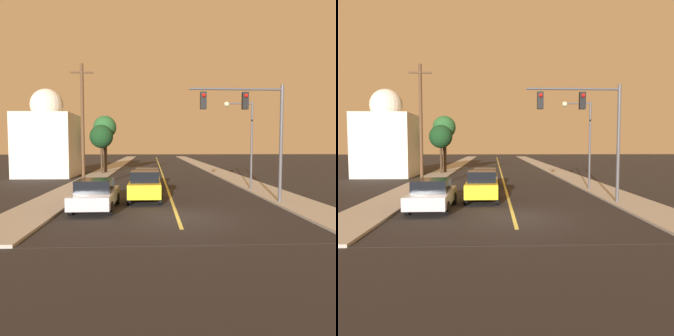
# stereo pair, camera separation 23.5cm
# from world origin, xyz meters

# --- Properties ---
(ground_plane) EXTENTS (200.00, 200.00, 0.00)m
(ground_plane) POSITION_xyz_m (0.00, 0.00, 0.00)
(ground_plane) COLOR black
(road_surface) EXTENTS (10.93, 80.00, 0.01)m
(road_surface) POSITION_xyz_m (0.00, 36.00, 0.01)
(road_surface) COLOR black
(road_surface) RESTS_ON ground
(sidewalk_left) EXTENTS (2.50, 80.00, 0.12)m
(sidewalk_left) POSITION_xyz_m (-6.72, 36.00, 0.06)
(sidewalk_left) COLOR #9E998E
(sidewalk_left) RESTS_ON ground
(sidewalk_right) EXTENTS (2.50, 80.00, 0.12)m
(sidewalk_right) POSITION_xyz_m (6.72, 36.00, 0.06)
(sidewalk_right) COLOR #9E998E
(sidewalk_right) RESTS_ON ground
(car_near_lane_front) EXTENTS (1.91, 3.82, 1.74)m
(car_near_lane_front) POSITION_xyz_m (-1.53, 4.45, 0.88)
(car_near_lane_front) COLOR gold
(car_near_lane_front) RESTS_ON ground
(car_near_lane_second) EXTENTS (2.04, 4.55, 1.42)m
(car_near_lane_second) POSITION_xyz_m (-1.53, 10.96, 0.75)
(car_near_lane_second) COLOR #474C51
(car_near_lane_second) RESTS_ON ground
(car_outer_lane_front) EXTENTS (2.03, 4.49, 1.52)m
(car_outer_lane_front) POSITION_xyz_m (-3.94, 2.13, 0.77)
(car_outer_lane_front) COLOR #A5A8B2
(car_outer_lane_front) RESTS_ON ground
(traffic_signal_mast) EXTENTS (5.10, 0.42, 6.31)m
(traffic_signal_mast) POSITION_xyz_m (4.25, 3.27, 4.65)
(traffic_signal_mast) COLOR #47474C
(traffic_signal_mast) RESTS_ON ground
(streetlamp_right) EXTENTS (2.04, 0.36, 6.10)m
(streetlamp_right) POSITION_xyz_m (5.28, 8.36, 4.14)
(streetlamp_right) COLOR #47474C
(streetlamp_right) RESTS_ON ground
(utility_pole_left) EXTENTS (1.60, 0.24, 8.83)m
(utility_pole_left) POSITION_xyz_m (-6.07, 9.59, 4.70)
(utility_pole_left) COLOR #513823
(utility_pole_left) RESTS_ON ground
(tree_left_near) EXTENTS (2.61, 2.61, 6.43)m
(tree_left_near) POSITION_xyz_m (-6.47, 23.58, 5.11)
(tree_left_near) COLOR #3D2B1C
(tree_left_near) RESTS_ON ground
(tree_left_far) EXTENTS (2.57, 2.57, 5.33)m
(tree_left_far) POSITION_xyz_m (-6.68, 22.26, 4.14)
(tree_left_far) COLOR #3D2B1C
(tree_left_far) RESTS_ON ground
(domed_building_left) EXTENTS (5.53, 5.53, 8.87)m
(domed_building_left) POSITION_xyz_m (-11.73, 19.78, 3.79)
(domed_building_left) COLOR beige
(domed_building_left) RESTS_ON ground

